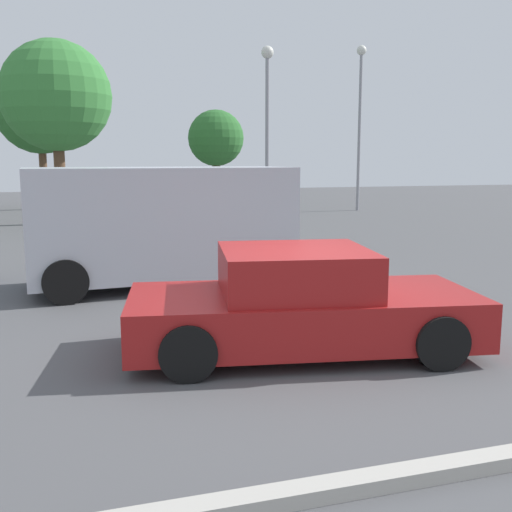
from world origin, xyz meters
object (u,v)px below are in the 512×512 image
at_px(dog, 419,293).
at_px(van_white, 162,222).
at_px(light_post_far, 360,102).
at_px(sedan_foreground, 301,305).
at_px(light_post_mid, 267,105).

xyz_separation_m(dog, van_white, (-3.67, 3.07, 0.95)).
bearing_deg(light_post_far, dog, -113.43).
distance_m(sedan_foreground, dog, 2.98).
bearing_deg(sedan_foreground, light_post_far, 71.24).
xyz_separation_m(sedan_foreground, dog, (2.59, 1.43, -0.34)).
bearing_deg(dog, sedan_foreground, 159.12).
height_order(dog, van_white, van_white).
bearing_deg(sedan_foreground, dog, 38.41).
height_order(dog, light_post_mid, light_post_mid).
distance_m(sedan_foreground, van_white, 4.66).
xyz_separation_m(sedan_foreground, van_white, (-1.08, 4.49, 0.61)).
bearing_deg(light_post_mid, sedan_foreground, -106.29).
xyz_separation_m(light_post_mid, light_post_far, (5.94, 4.58, 0.65)).
height_order(sedan_foreground, light_post_mid, light_post_mid).
bearing_deg(dog, light_post_mid, 33.48).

